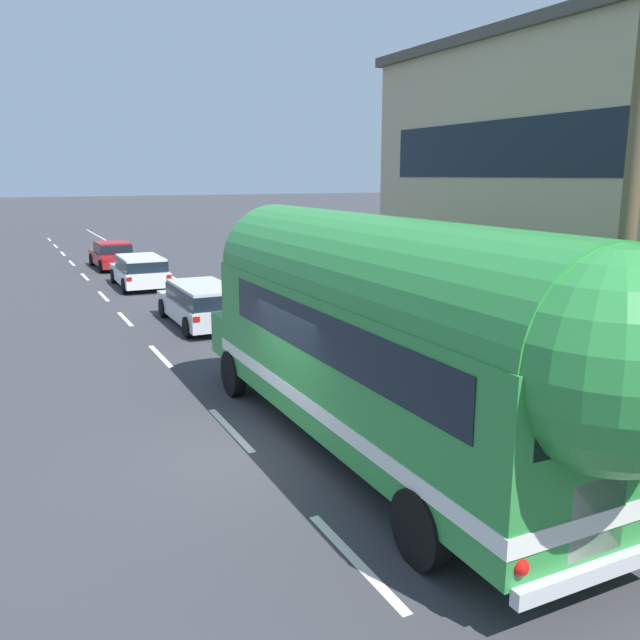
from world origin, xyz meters
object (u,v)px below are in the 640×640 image
Objects in this scene: car_lead at (202,301)px; car_second at (140,269)px; painted_bus at (391,331)px; car_third at (113,254)px; utility_pole at (631,199)px.

car_lead and car_second have the same top height.
car_lead is 8.38m from car_second.
painted_bus is at bearing -89.79° from car_second.
painted_bus is 19.96m from car_second.
painted_bus is 2.52× the size of car_lead.
car_second is 6.79m from car_third.
car_second is (-2.36, 22.29, -3.64)m from utility_pole.
car_second is at bearing -89.60° from car_third.
painted_bus is 2.63× the size of car_second.
utility_pole is at bearing -85.27° from car_third.
painted_bus is 11.62m from car_lead.
car_lead is 1.04× the size of car_second.
car_third is at bearing 90.25° from painted_bus.
car_third is (-0.05, 6.79, -0.05)m from car_second.
car_second is at bearing 96.05° from utility_pole.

